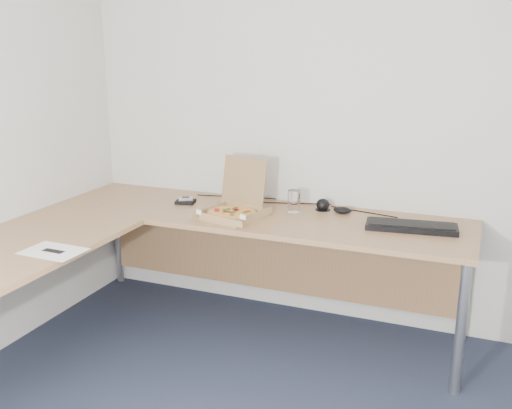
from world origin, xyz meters
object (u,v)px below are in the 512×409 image
at_px(drinking_glass, 294,201).
at_px(keyboard, 411,227).
at_px(pizza_box, 233,210).
at_px(desk, 172,233).
at_px(wallet, 186,202).

relative_size(drinking_glass, keyboard, 0.27).
relative_size(pizza_box, drinking_glass, 2.76).
bearing_deg(desk, wallet, 109.77).
bearing_deg(drinking_glass, keyboard, -7.43).
height_order(pizza_box, drinking_glass, pizza_box).
bearing_deg(desk, pizza_box, 54.96).
xyz_separation_m(keyboard, wallet, (-1.39, 0.02, -0.01)).
bearing_deg(wallet, desk, -82.93).
bearing_deg(desk, drinking_glass, 46.06).
height_order(drinking_glass, wallet, drinking_glass).
xyz_separation_m(desk, drinking_glass, (0.52, 0.54, 0.10)).
height_order(desk, pizza_box, pizza_box).
distance_m(pizza_box, wallet, 0.42).
height_order(pizza_box, keyboard, pizza_box).
distance_m(keyboard, wallet, 1.39).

